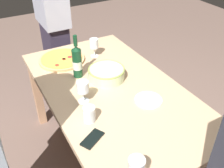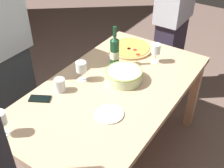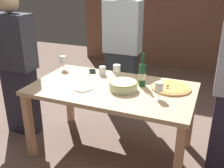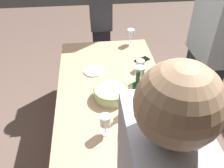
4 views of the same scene
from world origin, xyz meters
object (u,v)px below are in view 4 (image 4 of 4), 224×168
cup_amber (140,65)px  person_host (101,22)px  wine_glass_near_pizza (131,33)px  wine_glass_far_left (140,72)px  serving_bowl (111,92)px  side_plate (94,71)px  wine_bottle (136,95)px  dining_table (112,96)px  cell_phone (142,60)px  person_guest_left (208,54)px  wine_glass_by_bottle (105,121)px  pizza (147,135)px

cup_amber → person_host: bearing=-162.2°
wine_glass_near_pizza → wine_glass_far_left: wine_glass_near_pizza is taller
serving_bowl → wine_glass_far_left: wine_glass_far_left is taller
cup_amber → side_plate: 0.43m
serving_bowl → wine_bottle: 0.23m
side_plate → person_host: bearing=171.9°
wine_bottle → wine_glass_near_pizza: wine_bottle is taller
cup_amber → side_plate: bearing=-92.1°
dining_table → wine_glass_far_left: wine_glass_far_left is taller
dining_table → wine_bottle: size_ratio=4.82×
cup_amber → person_host: (-0.92, -0.29, 0.02)m
side_plate → cell_phone: size_ratio=1.28×
wine_glass_far_left → side_plate: size_ratio=0.84×
wine_glass_near_pizza → person_guest_left: size_ratio=0.09×
wine_glass_by_bottle → cup_amber: size_ratio=1.62×
dining_table → wine_glass_by_bottle: 0.53m
pizza → person_guest_left: person_guest_left is taller
pizza → person_guest_left: (-0.77, 0.72, 0.12)m
wine_bottle → wine_glass_by_bottle: (0.22, -0.24, -0.02)m
pizza → person_host: (-1.69, -0.19, 0.06)m
dining_table → wine_bottle: wine_bottle is taller
serving_bowl → wine_glass_near_pizza: 0.90m
dining_table → pizza: size_ratio=4.23×
dining_table → cell_phone: size_ratio=11.11×
cup_amber → pizza: bearing=-7.8°
wine_glass_by_bottle → side_plate: bearing=-176.4°
pizza → person_guest_left: size_ratio=0.22×
serving_bowl → cell_phone: 0.62m
pizza → wine_bottle: bearing=-174.5°
person_guest_left → wine_glass_far_left: bearing=1.3°
serving_bowl → wine_glass_far_left: bearing=122.8°
wine_bottle → side_plate: size_ratio=1.81×
pizza → dining_table: bearing=-162.1°
dining_table → cup_amber: cup_amber is taller
serving_bowl → cell_phone: size_ratio=1.90×
cell_phone → person_guest_left: (0.16, 0.56, 0.13)m
dining_table → wine_bottle: bearing=29.7°
dining_table → pizza: (0.55, 0.18, 0.11)m
side_plate → person_host: person_host is taller
dining_table → person_host: size_ratio=0.98×
serving_bowl → dining_table: bearing=169.8°
wine_bottle → person_guest_left: size_ratio=0.19×
pizza → wine_glass_by_bottle: (-0.06, -0.27, 0.10)m
wine_glass_far_left → wine_glass_near_pizza: bearing=176.7°
pizza → serving_bowl: bearing=-154.8°
dining_table → serving_bowl: bearing=-10.2°
dining_table → person_guest_left: bearing=103.9°
side_plate → person_guest_left: (0.02, 1.04, 0.13)m
pizza → wine_glass_by_bottle: size_ratio=2.36×
serving_bowl → wine_glass_near_pizza: wine_glass_near_pizza is taller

